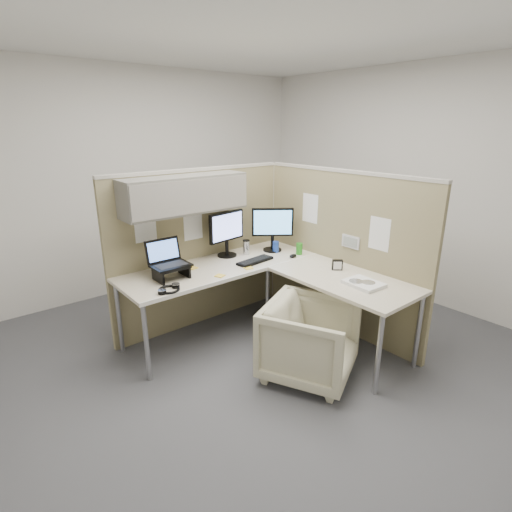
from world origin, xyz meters
TOP-DOWN VIEW (x-y plane):
  - ground at (0.00, 0.00)m, footprint 4.50×4.50m
  - partition_back at (-0.22, 0.83)m, footprint 2.00×0.36m
  - partition_right at (0.90, -0.07)m, footprint 0.07×2.03m
  - desk at (0.12, 0.13)m, footprint 2.00×1.98m
  - office_chair at (0.03, -0.54)m, footprint 0.92×0.90m
  - monitor_left at (0.10, 0.73)m, footprint 0.44×0.20m
  - monitor_right at (0.59, 0.57)m, footprint 0.37×0.29m
  - laptop_station at (-0.65, 0.54)m, footprint 0.32×0.28m
  - keyboard at (0.20, 0.39)m, footprint 0.41×0.18m
  - mouse at (0.60, 0.26)m, footprint 0.10×0.07m
  - travel_mug at (0.30, 0.65)m, footprint 0.07×0.07m
  - soda_can_green at (0.72, 0.29)m, footprint 0.07×0.07m
  - soda_can_silver at (0.58, 0.50)m, footprint 0.07×0.07m
  - sticky_note_c at (-0.37, 0.62)m, footprint 0.09×0.09m
  - sticky_note_a at (-0.29, 0.29)m, footprint 0.10×0.10m
  - sticky_note_b at (0.04, 0.29)m, footprint 0.09×0.09m
  - headphones at (-0.80, 0.28)m, footprint 0.22×0.22m
  - paper_stack at (0.53, -0.66)m, footprint 0.26×0.32m
  - desk_clock at (0.66, -0.27)m, footprint 0.10×0.09m

SIDE VIEW (x-z plane):
  - ground at x=0.00m, z-range 0.00..0.00m
  - office_chair at x=0.03m, z-range 0.00..0.72m
  - desk at x=0.12m, z-range 0.32..1.05m
  - sticky_note_c at x=-0.37m, z-range 0.73..0.74m
  - sticky_note_a at x=-0.29m, z-range 0.73..0.74m
  - sticky_note_b at x=0.04m, z-range 0.73..0.74m
  - keyboard at x=0.20m, z-range 0.73..0.75m
  - headphones at x=-0.80m, z-range 0.73..0.76m
  - paper_stack at x=0.53m, z-range 0.73..0.76m
  - mouse at x=0.60m, z-range 0.73..0.76m
  - desk_clock at x=0.66m, z-range 0.73..0.83m
  - soda_can_green at x=0.72m, z-range 0.73..0.85m
  - soda_can_silver at x=0.58m, z-range 0.73..0.85m
  - travel_mug at x=0.30m, z-range 0.73..0.88m
  - partition_right at x=0.90m, z-range 0.00..1.63m
  - laptop_station at x=-0.65m, z-range 0.69..1.03m
  - monitor_left at x=0.10m, z-range 0.77..1.24m
  - monitor_right at x=0.59m, z-range 0.77..1.24m
  - partition_back at x=-0.22m, z-range 0.28..1.91m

